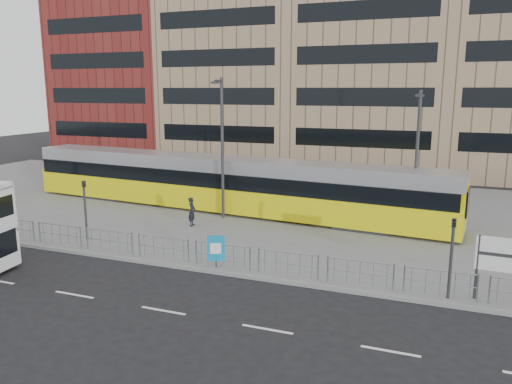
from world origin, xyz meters
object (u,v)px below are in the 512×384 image
(tram, at_px, (221,184))
(station_sign, at_px, (507,259))
(lamp_post_west, at_px, (222,143))
(lamp_post_east, at_px, (417,155))
(traffic_light_west, at_px, (85,202))
(pedestrian, at_px, (192,212))
(ad_panel, at_px, (216,249))
(traffic_light_east, at_px, (452,248))

(tram, xyz_separation_m, station_sign, (15.76, -9.48, -0.03))
(station_sign, distance_m, lamp_post_west, 16.91)
(station_sign, bearing_deg, lamp_post_east, 115.46)
(traffic_light_west, height_order, lamp_post_east, lamp_post_east)
(pedestrian, height_order, lamp_post_west, lamp_post_west)
(lamp_post_west, relative_size, lamp_post_east, 1.09)
(ad_panel, relative_size, pedestrian, 0.87)
(tram, distance_m, ad_panel, 10.81)
(pedestrian, bearing_deg, lamp_post_west, -34.13)
(station_sign, distance_m, ad_panel, 11.51)
(tram, distance_m, pedestrian, 4.25)
(tram, relative_size, traffic_light_east, 9.51)
(traffic_light_east, bearing_deg, station_sign, 4.20)
(tram, height_order, station_sign, tram)
(station_sign, xyz_separation_m, lamp_post_east, (-3.82, 9.06, 2.51))
(tram, distance_m, traffic_light_west, 9.28)
(pedestrian, bearing_deg, tram, -12.31)
(traffic_light_east, bearing_deg, tram, 139.98)
(ad_panel, xyz_separation_m, lamp_post_east, (7.65, 9.46, 3.37))
(ad_panel, bearing_deg, traffic_light_east, -19.61)
(lamp_post_east, bearing_deg, station_sign, -67.12)
(ad_panel, xyz_separation_m, traffic_light_west, (-8.19, 1.46, 1.13))
(traffic_light_east, bearing_deg, ad_panel, 175.76)
(traffic_light_east, bearing_deg, pedestrian, 153.02)
(traffic_light_west, xyz_separation_m, traffic_light_east, (17.78, -1.36, 0.00))
(lamp_post_west, bearing_deg, ad_panel, -67.29)
(traffic_light_east, relative_size, lamp_post_west, 0.37)
(station_sign, bearing_deg, lamp_post_west, 155.41)
(traffic_light_east, bearing_deg, traffic_light_west, 170.78)
(lamp_post_east, bearing_deg, traffic_light_east, -78.30)
(traffic_light_east, relative_size, lamp_post_east, 0.40)
(ad_panel, bearing_deg, tram, 93.25)
(pedestrian, distance_m, traffic_light_west, 5.92)
(traffic_light_west, xyz_separation_m, lamp_post_west, (4.83, 6.55, 2.59))
(lamp_post_west, bearing_deg, tram, 116.59)
(tram, distance_m, traffic_light_east, 16.98)
(station_sign, height_order, traffic_light_west, traffic_light_west)
(tram, relative_size, station_sign, 12.00)
(lamp_post_east, bearing_deg, pedestrian, -162.57)
(tram, xyz_separation_m, pedestrian, (0.05, -4.16, -0.90))
(traffic_light_east, xyz_separation_m, lamp_post_east, (-1.94, 9.36, 2.24))
(tram, bearing_deg, lamp_post_west, -58.12)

